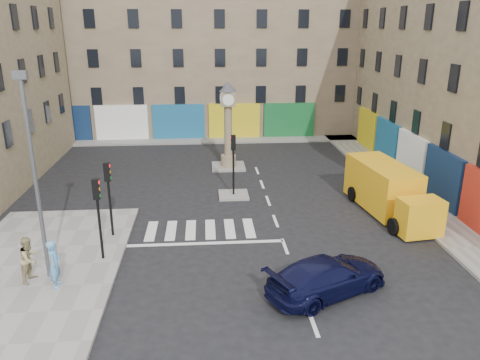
{
  "coord_description": "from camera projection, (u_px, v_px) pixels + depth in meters",
  "views": [
    {
      "loc": [
        -3.64,
        -18.78,
        10.07
      ],
      "look_at": [
        -1.82,
        5.09,
        2.0
      ],
      "focal_mm": 35.0,
      "sensor_mm": 36.0,
      "label": 1
    }
  ],
  "objects": [
    {
      "name": "traffic_light_left_far",
      "position": [
        109.0,
        188.0,
        22.25
      ],
      "size": [
        0.28,
        0.22,
        3.7
      ],
      "color": "black",
      "rests_on": "sidewalk_left"
    },
    {
      "name": "sidewalk_right",
      "position": [
        391.0,
        180.0,
        31.27
      ],
      "size": [
        2.6,
        30.0,
        0.15
      ],
      "primitive_type": "cube",
      "color": "gray",
      "rests_on": "ground"
    },
    {
      "name": "island_far",
      "position": [
        228.0,
        166.0,
        34.29
      ],
      "size": [
        2.4,
        2.4,
        0.12
      ],
      "primitive_type": "cube",
      "color": "gray",
      "rests_on": "ground"
    },
    {
      "name": "yellow_van",
      "position": [
        388.0,
        190.0,
        25.77
      ],
      "size": [
        3.15,
        7.38,
        2.61
      ],
      "rotation": [
        0.0,
        0.0,
        0.13
      ],
      "color": "#F5AC14",
      "rests_on": "ground"
    },
    {
      "name": "clock_pillar",
      "position": [
        228.0,
        120.0,
        33.17
      ],
      "size": [
        1.2,
        1.2,
        6.1
      ],
      "color": "#958661",
      "rests_on": "island_far"
    },
    {
      "name": "traffic_light_left_near",
      "position": [
        98.0,
        206.0,
        19.98
      ],
      "size": [
        0.28,
        0.22,
        3.7
      ],
      "color": "black",
      "rests_on": "sidewalk_left"
    },
    {
      "name": "sidewalk_left",
      "position": [
        23.0,
        288.0,
        18.52
      ],
      "size": [
        7.0,
        16.0,
        0.15
      ],
      "primitive_type": "cube",
      "color": "gray",
      "rests_on": "ground"
    },
    {
      "name": "ground",
      "position": [
        288.0,
        256.0,
        21.22
      ],
      "size": [
        120.0,
        120.0,
        0.0
      ],
      "primitive_type": "plane",
      "color": "black",
      "rests_on": "ground"
    },
    {
      "name": "pedestrian_tan",
      "position": [
        29.0,
        259.0,
        18.7
      ],
      "size": [
        0.92,
        1.07,
        1.9
      ],
      "primitive_type": "imported",
      "rotation": [
        0.0,
        0.0,
        1.32
      ],
      "color": "#9D8C60",
      "rests_on": "sidewalk_left"
    },
    {
      "name": "navy_sedan",
      "position": [
        327.0,
        276.0,
        18.13
      ],
      "size": [
        5.48,
        4.16,
        1.48
      ],
      "primitive_type": "imported",
      "rotation": [
        0.0,
        0.0,
        2.04
      ],
      "color": "black",
      "rests_on": "ground"
    },
    {
      "name": "pedestrian_blue",
      "position": [
        55.0,
        264.0,
        18.25
      ],
      "size": [
        0.5,
        0.74,
        1.97
      ],
      "primitive_type": "imported",
      "rotation": [
        0.0,
        0.0,
        1.62
      ],
      "color": "#5A97CE",
      "rests_on": "sidewalk_left"
    },
    {
      "name": "building_far",
      "position": [
        199.0,
        40.0,
        44.68
      ],
      "size": [
        32.0,
        10.0,
        17.0
      ],
      "primitive_type": "cube",
      "color": "#8C785D",
      "rests_on": "ground"
    },
    {
      "name": "island_near",
      "position": [
        234.0,
        195.0,
        28.62
      ],
      "size": [
        1.8,
        1.8,
        0.12
      ],
      "primitive_type": "cube",
      "color": "gray",
      "rests_on": "ground"
    },
    {
      "name": "traffic_light_island",
      "position": [
        233.0,
        155.0,
        27.81
      ],
      "size": [
        0.28,
        0.22,
        3.7
      ],
      "color": "black",
      "rests_on": "island_near"
    },
    {
      "name": "lamp_post",
      "position": [
        34.0,
        169.0,
        17.83
      ],
      "size": [
        0.5,
        0.25,
        8.3
      ],
      "color": "#595B60",
      "rests_on": "sidewalk_left"
    },
    {
      "name": "sidewalk_far",
      "position": [
        201.0,
        140.0,
        41.89
      ],
      "size": [
        32.0,
        2.4,
        0.15
      ],
      "primitive_type": "cube",
      "color": "gray",
      "rests_on": "ground"
    }
  ]
}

